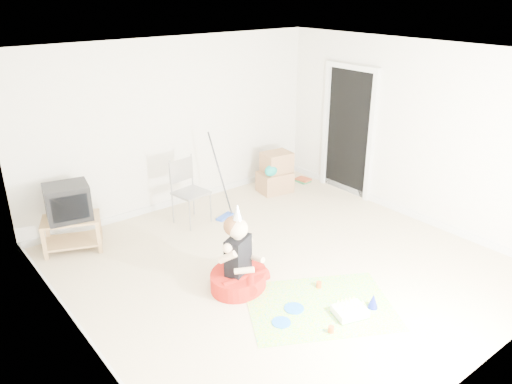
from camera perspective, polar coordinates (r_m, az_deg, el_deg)
ground at (r=6.38m, az=2.97°, el=-8.36°), size 5.00×5.00×0.00m
doorway_recess at (r=8.39m, az=10.54°, el=6.68°), size 0.02×0.90×2.05m
tv_stand at (r=7.04m, az=-20.26°, el=-4.18°), size 0.85×0.70×0.46m
crt_tv at (r=6.87m, az=-20.72°, el=-1.06°), size 0.62×0.55×0.47m
folding_chair at (r=7.32m, az=-7.44°, el=-0.09°), size 0.50×0.49×0.98m
cardboard_boxes at (r=8.44m, az=2.24°, el=2.16°), size 0.60×0.49×0.68m
floor_mop at (r=7.50m, az=-3.63°, el=-1.15°), size 0.33×0.41×1.27m
book_pile at (r=9.01m, az=5.38°, el=1.39°), size 0.23×0.28×0.06m
seated_woman at (r=5.84m, az=-2.03°, el=-8.85°), size 0.98×0.98×1.06m
party_mat at (r=5.68m, az=7.31°, el=-12.80°), size 1.93×1.76×0.01m
birthday_cake at (r=5.57m, az=10.67°, el=-13.31°), size 0.40×0.36×0.15m
blue_plate_near at (r=5.61m, az=4.37°, el=-13.12°), size 0.31×0.31×0.01m
blue_plate_far at (r=5.40m, az=2.91°, el=-14.65°), size 0.27×0.27×0.01m
orange_cup_near at (r=5.96m, az=7.19°, el=-10.46°), size 0.08×0.08×0.07m
orange_cup_far at (r=5.31m, az=8.57°, el=-15.26°), size 0.09×0.09×0.07m
blue_party_hat at (r=5.71m, az=13.25°, el=-12.02°), size 0.16×0.16×0.17m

